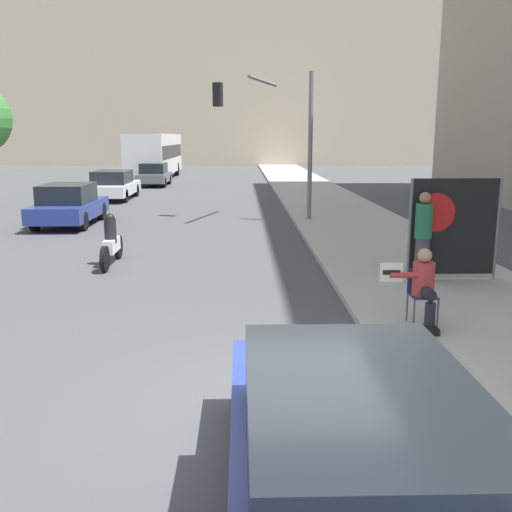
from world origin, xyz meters
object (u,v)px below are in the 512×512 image
Objects in this scene: protest_banner at (453,227)px; city_bus_on_road at (155,153)px; car_on_road_midblock at (113,185)px; motorcycle_on_road at (111,243)px; seated_protester at (424,285)px; jogger_on_sidewalk at (423,236)px; car_on_road_distant at (154,175)px; parked_car_curbside at (356,467)px; traffic_light_pole at (272,119)px; car_on_road_nearest at (69,205)px.

protest_banner is 0.17× the size of city_bus_on_road.
motorcycle_on_road is at bearing -77.95° from car_on_road_midblock.
protest_banner is 0.99× the size of motorcycle_on_road.
jogger_on_sidewalk is (0.86, 2.79, 0.29)m from seated_protester.
jogger_on_sidewalk is 0.44× the size of car_on_road_distant.
parked_car_curbside is at bearing -73.96° from car_on_road_midblock.
city_bus_on_road is at bearing 100.28° from parked_car_curbside.
seated_protester is at bearing -40.43° from motorcycle_on_road.
parked_car_curbside is at bearing -89.07° from seated_protester.
protest_banner is 19.93m from car_on_road_midblock.
protest_banner is at bearing 86.56° from seated_protester.
traffic_light_pole reaches higher than motorcycle_on_road.
car_on_road_midblock is (-9.09, 19.84, -0.07)m from seated_protester.
seated_protester is 0.66× the size of jogger_on_sidewalk.
seated_protester is 3.38m from protest_banner.
car_on_road_distant is (0.55, 16.29, -0.00)m from car_on_road_nearest.
seated_protester is 0.58× the size of motorcycle_on_road.
car_on_road_distant is at bearing -65.04° from jogger_on_sidewalk.
car_on_road_midblock is at bearing -90.31° from city_bus_on_road.
jogger_on_sidewalk is 0.36× the size of traffic_light_pole.
jogger_on_sidewalk is 0.72m from protest_banner.
motorcycle_on_road is (2.87, -6.40, -0.18)m from car_on_road_nearest.
protest_banner is at bearing -68.45° from car_on_road_distant.
jogger_on_sidewalk is 10.22m from traffic_light_pole.
jogger_on_sidewalk is 0.39× the size of parked_car_curbside.
car_on_road_nearest is at bearing 112.69° from parked_car_curbside.
protest_banner is at bearing 65.53° from parked_car_curbside.
motorcycle_on_road is (-5.93, 5.06, -0.24)m from seated_protester.
car_on_road_distant reaches higher than motorcycle_on_road.
traffic_light_pole is at bearing 88.90° from parked_car_curbside.
city_bus_on_road is at bearing 96.11° from motorcycle_on_road.
traffic_light_pole reaches higher than car_on_road_distant.
protest_banner is (1.53, 2.98, 0.44)m from seated_protester.
protest_banner reaches higher than parked_car_curbside.
jogger_on_sidewalk is 0.88× the size of protest_banner.
protest_banner reaches higher than motorcycle_on_road.
protest_banner reaches higher than car_on_road_nearest.
protest_banner is 0.44× the size of car_on_road_midblock.
car_on_road_nearest is 8.39m from car_on_road_midblock.
car_on_road_midblock is 7.95m from car_on_road_distant.
protest_banner is 0.50× the size of car_on_road_distant.
jogger_on_sidewalk reaches higher than car_on_road_distant.
car_on_road_midblock is at bearing -54.84° from jogger_on_sidewalk.
car_on_road_midblock is at bearing 106.04° from parked_car_curbside.
parked_car_curbside is (-0.33, -17.14, -2.94)m from traffic_light_pole.
protest_banner is 13.37m from car_on_road_nearest.
car_on_road_midblock is 0.39× the size of city_bus_on_road.
city_bus_on_road reaches higher than jogger_on_sidewalk.
jogger_on_sidewalk is at bearing -18.44° from motorcycle_on_road.
protest_banner is 0.50× the size of car_on_road_nearest.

